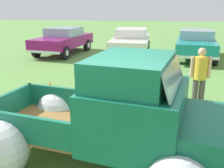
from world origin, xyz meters
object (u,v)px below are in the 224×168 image
at_px(vintage_pickup_truck, 121,125).
at_px(show_car_1, 131,41).
at_px(show_car_2, 196,43).
at_px(lane_cone_0, 51,92).
at_px(show_car_0, 63,40).
at_px(spectator_0, 200,74).

height_order(vintage_pickup_truck, show_car_1, vintage_pickup_truck).
height_order(show_car_1, show_car_2, same).
distance_m(vintage_pickup_truck, lane_cone_0, 3.60).
bearing_deg(show_car_1, lane_cone_0, -11.78).
distance_m(vintage_pickup_truck, show_car_0, 11.02).
distance_m(show_car_0, show_car_1, 3.74).
height_order(show_car_2, spectator_0, spectator_0).
distance_m(show_car_1, lane_cone_0, 7.52).
bearing_deg(show_car_1, spectator_0, 19.66).
height_order(show_car_1, lane_cone_0, show_car_1).
relative_size(show_car_0, spectator_0, 2.81).
xyz_separation_m(vintage_pickup_truck, show_car_1, (-0.37, 10.06, 0.03)).
xyz_separation_m(vintage_pickup_truck, show_car_0, (-4.11, 10.22, 0.02)).
bearing_deg(show_car_0, show_car_1, 99.12).
bearing_deg(show_car_1, show_car_0, -89.97).
xyz_separation_m(vintage_pickup_truck, show_car_2, (2.92, 9.77, 0.03)).
bearing_deg(vintage_pickup_truck, show_car_2, 86.19).
bearing_deg(show_car_0, spectator_0, 50.77).
xyz_separation_m(show_car_0, lane_cone_0, (1.88, -7.43, -0.47)).
distance_m(show_car_0, show_car_2, 7.04).
bearing_deg(spectator_0, vintage_pickup_truck, 149.87).
relative_size(spectator_0, lane_cone_0, 2.55).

